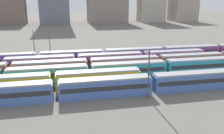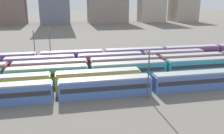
# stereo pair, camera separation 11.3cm
# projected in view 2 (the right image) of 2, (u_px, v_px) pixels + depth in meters

# --- Properties ---
(train_track_0) EXTENTS (74.70, 3.06, 3.75)m
(train_track_0) POSITION_uv_depth(u_px,v_px,m) (56.00, 90.00, 45.25)
(train_track_0) COLOR #4C70BC
(train_track_0) RESTS_ON ground_plane
(train_track_1) EXTENTS (55.80, 3.06, 3.75)m
(train_track_1) POSITION_uv_depth(u_px,v_px,m) (4.00, 85.00, 48.22)
(train_track_1) COLOR yellow
(train_track_1) RESTS_ON ground_plane
(train_track_2) EXTENTS (93.60, 3.06, 3.75)m
(train_track_2) POSITION_uv_depth(u_px,v_px,m) (129.00, 70.00, 58.29)
(train_track_2) COLOR teal
(train_track_2) RESTS_ON ground_plane
(train_track_3) EXTENTS (93.60, 3.06, 3.75)m
(train_track_3) POSITION_uv_depth(u_px,v_px,m) (125.00, 64.00, 63.27)
(train_track_3) COLOR #BC4C38
(train_track_3) RESTS_ON ground_plane
(train_track_4) EXTENTS (74.70, 3.06, 3.75)m
(train_track_4) POSITION_uv_depth(u_px,v_px,m) (76.00, 61.00, 65.82)
(train_track_4) COLOR #6B429E
(train_track_4) RESTS_ON ground_plane
(train_track_5) EXTENTS (112.50, 3.06, 3.75)m
(train_track_5) POSITION_uv_depth(u_px,v_px,m) (163.00, 53.00, 75.97)
(train_track_5) COLOR #6B429E
(train_track_5) RESTS_ON ground_plane
(catenary_pole_1) EXTENTS (0.24, 3.20, 9.66)m
(catenary_pole_1) POSITION_uv_depth(u_px,v_px,m) (34.00, 45.00, 70.42)
(catenary_pole_1) COLOR #4C4C51
(catenary_pole_1) RESTS_ON ground_plane
(catenary_pole_2) EXTENTS (0.24, 3.20, 9.55)m
(catenary_pole_2) POSITION_uv_depth(u_px,v_px,m) (149.00, 72.00, 44.87)
(catenary_pole_2) COLOR #4C4C51
(catenary_pole_2) RESTS_ON ground_plane
(catenary_pole_3) EXTENTS (0.24, 3.20, 10.36)m
(catenary_pole_3) POSITION_uv_depth(u_px,v_px,m) (50.00, 43.00, 70.93)
(catenary_pole_3) COLOR #4C4C51
(catenary_pole_3) RESTS_ON ground_plane
(distant_building_1) EXTENTS (25.98, 12.44, 22.29)m
(distant_building_1) POSITION_uv_depth(u_px,v_px,m) (7.00, 9.00, 170.56)
(distant_building_1) COLOR #7A665B
(distant_building_1) RESTS_ON ground_plane
(distant_building_3) EXTENTS (29.60, 16.53, 28.94)m
(distant_building_3) POSITION_uv_depth(u_px,v_px,m) (107.00, 3.00, 183.47)
(distant_building_3) COLOR gray
(distant_building_3) RESTS_ON ground_plane
(distant_building_4) EXTENTS (19.98, 13.39, 32.00)m
(distant_building_4) POSITION_uv_depth(u_px,v_px,m) (152.00, 1.00, 189.84)
(distant_building_4) COLOR #B2A899
(distant_building_4) RESTS_ON ground_plane
(distant_building_5) EXTENTS (18.67, 18.87, 20.32)m
(distant_building_5) POSITION_uv_depth(u_px,v_px,m) (183.00, 8.00, 196.63)
(distant_building_5) COLOR #A89989
(distant_building_5) RESTS_ON ground_plane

